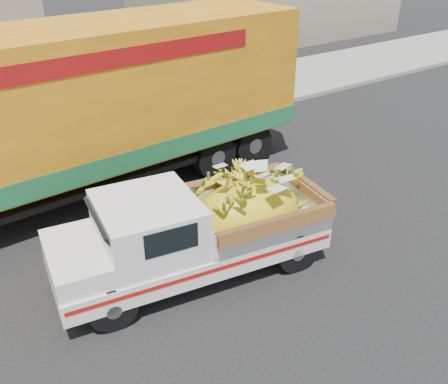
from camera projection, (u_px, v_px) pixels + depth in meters
ground at (189, 249)px, 9.70m from camera, size 100.00×100.00×0.00m
curb at (83, 150)px, 13.66m from camera, size 60.00×0.25×0.15m
sidewalk at (57, 127)px, 15.17m from camera, size 60.00×4.00×0.14m
pickup_truck at (210, 226)px, 8.78m from camera, size 4.99×2.46×1.67m
semi_trailer at (49, 114)px, 10.23m from camera, size 12.04×3.14×3.80m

